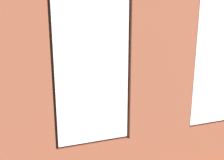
% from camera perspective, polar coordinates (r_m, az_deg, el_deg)
% --- Properties ---
extents(ground_plane, '(7.01, 5.90, 0.10)m').
position_cam_1_polar(ground_plane, '(5.74, -1.93, -9.93)').
color(ground_plane, '#99663D').
extents(brick_wall_with_windows, '(6.41, 0.30, 3.09)m').
position_cam_1_polar(brick_wall_with_windows, '(3.02, 12.55, 0.33)').
color(brick_wall_with_windows, '#9E5138').
rests_on(brick_wall_with_windows, ground_plane).
extents(couch_by_window, '(1.92, 0.87, 0.80)m').
position_cam_1_polar(couch_by_window, '(3.89, 4.60, -15.11)').
color(couch_by_window, black).
rests_on(couch_by_window, ground_plane).
extents(couch_left, '(0.93, 1.77, 0.80)m').
position_cam_1_polar(couch_left, '(6.33, 22.04, -5.05)').
color(couch_left, black).
rests_on(couch_left, ground_plane).
extents(coffee_table, '(1.35, 0.88, 0.43)m').
position_cam_1_polar(coffee_table, '(6.02, -1.25, -4.50)').
color(coffee_table, olive).
rests_on(coffee_table, ground_plane).
extents(cup_ceramic, '(0.09, 0.09, 0.11)m').
position_cam_1_polar(cup_ceramic, '(5.77, -4.69, -4.25)').
color(cup_ceramic, '#33567F').
rests_on(cup_ceramic, coffee_table).
extents(candle_jar, '(0.08, 0.08, 0.11)m').
position_cam_1_polar(candle_jar, '(5.91, 0.08, -3.80)').
color(candle_jar, '#B7333D').
rests_on(candle_jar, coffee_table).
extents(table_plant_small, '(0.16, 0.16, 0.25)m').
position_cam_1_polar(table_plant_small, '(6.23, 1.56, -2.19)').
color(table_plant_small, brown).
rests_on(table_plant_small, coffee_table).
extents(remote_gray, '(0.10, 0.18, 0.02)m').
position_cam_1_polar(remote_gray, '(6.06, -3.10, -3.82)').
color(remote_gray, '#59595B').
rests_on(remote_gray, coffee_table).
extents(papasan_chair, '(1.14, 1.14, 0.71)m').
position_cam_1_polar(papasan_chair, '(6.79, -13.98, -2.30)').
color(papasan_chair, olive).
rests_on(papasan_chair, ground_plane).
extents(potted_plant_near_tv, '(0.87, 0.90, 1.21)m').
position_cam_1_polar(potted_plant_near_tv, '(4.88, -26.96, -8.51)').
color(potted_plant_near_tv, gray).
rests_on(potted_plant_near_tv, ground_plane).
extents(potted_plant_beside_window_right, '(0.59, 0.59, 0.87)m').
position_cam_1_polar(potted_plant_beside_window_right, '(3.45, -22.31, -15.98)').
color(potted_plant_beside_window_right, brown).
rests_on(potted_plant_beside_window_right, ground_plane).
extents(potted_plant_by_left_couch, '(0.29, 0.29, 0.43)m').
position_cam_1_polar(potted_plant_by_left_couch, '(7.12, 12.62, -2.99)').
color(potted_plant_by_left_couch, '#9E5638').
rests_on(potted_plant_by_left_couch, ground_plane).
extents(potted_plant_foreground_right, '(0.75, 0.75, 1.11)m').
position_cam_1_polar(potted_plant_foreground_right, '(7.18, -26.72, -0.28)').
color(potted_plant_foreground_right, '#9E5638').
rests_on(potted_plant_foreground_right, ground_plane).
extents(potted_plant_corner_near_left, '(0.53, 0.53, 0.95)m').
position_cam_1_polar(potted_plant_corner_near_left, '(8.34, 11.61, 1.52)').
color(potted_plant_corner_near_left, gray).
rests_on(potted_plant_corner_near_left, ground_plane).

